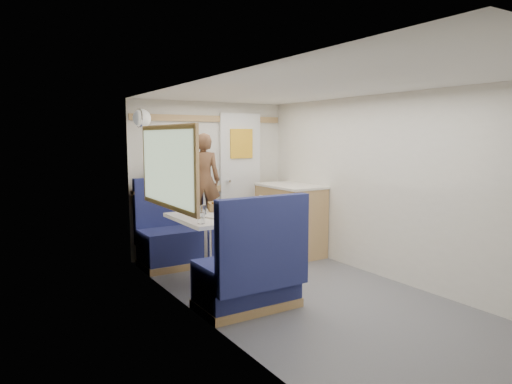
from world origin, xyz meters
TOP-DOWN VIEW (x-y plane):
  - floor at (0.00, 0.00)m, footprint 4.50×4.50m
  - ceiling at (0.00, 0.00)m, footprint 4.50×4.50m
  - wall_back at (0.00, 2.25)m, footprint 2.20×0.02m
  - wall_left at (-1.10, 0.00)m, footprint 0.02×4.50m
  - wall_right at (1.10, 0.00)m, footprint 0.02×4.50m
  - oak_trim_low at (0.00, 2.23)m, footprint 2.15×0.02m
  - oak_trim_high at (0.00, 2.23)m, footprint 2.15×0.02m
  - side_window at (-1.08, 1.00)m, footprint 0.04×1.30m
  - rear_door at (0.45, 2.22)m, footprint 0.62×0.12m
  - dinette_table at (-0.65, 1.00)m, footprint 0.62×0.92m
  - bench_far at (-0.65, 1.86)m, footprint 0.90×0.59m
  - bench_near at (-0.65, 0.14)m, footprint 0.90×0.59m
  - ledge at (-0.65, 2.12)m, footprint 0.90×0.14m
  - dome_light at (-1.04, 1.85)m, footprint 0.20×0.20m
  - galley_counter at (0.82, 1.55)m, footprint 0.57×0.92m
  - person at (-0.32, 1.80)m, footprint 0.49×0.41m
  - duffel_bag at (-0.63, 2.12)m, footprint 0.53×0.37m
  - tray at (-0.56, 0.88)m, footprint 0.39×0.44m
  - orange_fruit at (-0.56, 0.91)m, footprint 0.07×0.07m
  - cheese_block at (-0.54, 0.79)m, footprint 0.12×0.09m
  - wine_glass at (-0.79, 0.99)m, footprint 0.08×0.08m
  - tumbler_left at (-0.88, 0.67)m, footprint 0.07×0.07m
  - tumbler_right at (-0.70, 1.00)m, footprint 0.08×0.08m
  - beer_glass at (-0.45, 1.22)m, footprint 0.07×0.07m
  - pepper_grinder at (-0.67, 1.18)m, footprint 0.04×0.04m
  - bread_loaf at (-0.43, 1.29)m, footprint 0.19×0.25m

SIDE VIEW (x-z plane):
  - floor at x=0.00m, z-range 0.00..0.00m
  - bench_far at x=-0.65m, z-range -0.22..0.83m
  - bench_near at x=-0.65m, z-range -0.22..0.83m
  - galley_counter at x=0.82m, z-range 0.01..0.93m
  - dinette_table at x=-0.65m, z-range 0.21..0.93m
  - tray at x=-0.56m, z-range 0.72..0.74m
  - cheese_block at x=-0.54m, z-range 0.74..0.77m
  - bread_loaf at x=-0.43m, z-range 0.72..0.81m
  - pepper_grinder at x=-0.67m, z-range 0.72..0.82m
  - beer_glass at x=-0.45m, z-range 0.72..0.83m
  - tumbler_left at x=-0.88m, z-range 0.72..0.83m
  - orange_fruit at x=-0.56m, z-range 0.74..0.81m
  - tumbler_right at x=-0.70m, z-range 0.72..0.84m
  - wine_glass at x=-0.79m, z-range 0.76..0.93m
  - oak_trim_low at x=0.00m, z-range 0.81..0.89m
  - ledge at x=-0.65m, z-range 0.86..0.90m
  - rear_door at x=0.45m, z-range 0.04..1.90m
  - wall_back at x=0.00m, z-range 0.00..2.00m
  - wall_left at x=-1.10m, z-range 0.00..2.00m
  - wall_right at x=1.10m, z-range 0.00..2.00m
  - duffel_bag at x=-0.63m, z-range 0.90..1.13m
  - person at x=-0.32m, z-range 0.45..1.59m
  - side_window at x=-1.08m, z-range 0.89..1.61m
  - dome_light at x=-1.04m, z-range 1.65..1.85m
  - oak_trim_high at x=0.00m, z-range 1.74..1.82m
  - ceiling at x=0.00m, z-range 2.00..2.00m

